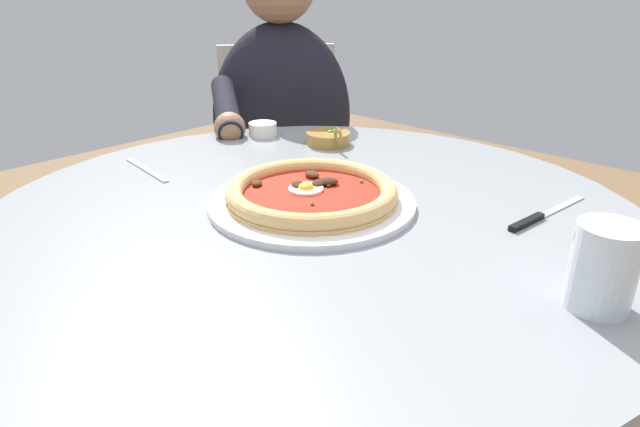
% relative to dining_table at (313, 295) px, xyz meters
% --- Properties ---
extents(dining_table, '(1.00, 1.00, 0.75)m').
position_rel_dining_table_xyz_m(dining_table, '(0.00, 0.00, 0.00)').
color(dining_table, gray).
rests_on(dining_table, ground).
extents(pizza_on_plate, '(0.32, 0.32, 0.04)m').
position_rel_dining_table_xyz_m(pizza_on_plate, '(-0.01, -0.01, 0.17)').
color(pizza_on_plate, white).
rests_on(pizza_on_plate, dining_table).
extents(water_glass, '(0.07, 0.07, 0.09)m').
position_rel_dining_table_xyz_m(water_glass, '(-0.01, 0.41, 0.20)').
color(water_glass, silver).
rests_on(water_glass, dining_table).
extents(steak_knife, '(0.20, 0.04, 0.01)m').
position_rel_dining_table_xyz_m(steak_knife, '(-0.20, 0.27, 0.16)').
color(steak_knife, silver).
rests_on(steak_knife, dining_table).
extents(ramekin_capers, '(0.06, 0.06, 0.03)m').
position_rel_dining_table_xyz_m(ramekin_capers, '(-0.22, -0.37, 0.17)').
color(ramekin_capers, white).
rests_on(ramekin_capers, dining_table).
extents(olive_pan, '(0.09, 0.11, 0.05)m').
position_rel_dining_table_xyz_m(olive_pan, '(-0.28, -0.22, 0.17)').
color(olive_pan, olive).
rests_on(olive_pan, dining_table).
extents(fork_utensil, '(0.03, 0.16, 0.00)m').
position_rel_dining_table_xyz_m(fork_utensil, '(0.08, -0.34, 0.16)').
color(fork_utensil, '#BCBCC1').
rests_on(fork_utensil, dining_table).
extents(diner_person, '(0.56, 0.43, 1.15)m').
position_rel_dining_table_xyz_m(diner_person, '(-0.47, -0.57, -0.08)').
color(diner_person, '#282833').
rests_on(diner_person, ground).
extents(cafe_chair_diner, '(0.57, 0.57, 0.89)m').
position_rel_dining_table_xyz_m(cafe_chair_diner, '(-0.56, -0.68, -0.06)').
color(cafe_chair_diner, beige).
rests_on(cafe_chair_diner, ground).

